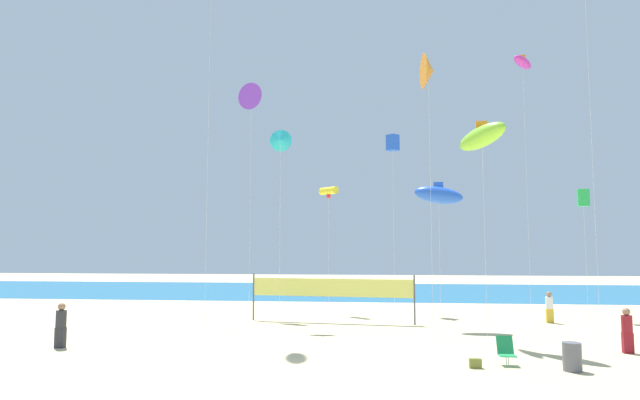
% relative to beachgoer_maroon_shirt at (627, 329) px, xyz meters
% --- Properties ---
extents(ground_plane, '(120.00, 120.00, 0.00)m').
position_rel_beachgoer_maroon_shirt_xyz_m(ground_plane, '(-11.65, -4.62, -0.85)').
color(ground_plane, '#D1BC89').
extents(ocean_band, '(120.00, 20.00, 0.01)m').
position_rel_beachgoer_maroon_shirt_xyz_m(ocean_band, '(-11.65, 27.14, -0.85)').
color(ocean_band, '#1E6B99').
rests_on(ocean_band, ground).
extents(beachgoer_maroon_shirt, '(0.37, 0.37, 1.60)m').
position_rel_beachgoer_maroon_shirt_xyz_m(beachgoer_maroon_shirt, '(0.00, 0.00, 0.00)').
color(beachgoer_maroon_shirt, maroon).
rests_on(beachgoer_maroon_shirt, ground).
extents(beachgoer_white_shirt, '(0.36, 0.36, 1.55)m').
position_rel_beachgoer_maroon_shirt_xyz_m(beachgoer_white_shirt, '(-0.28, 7.83, -0.02)').
color(beachgoer_white_shirt, gold).
rests_on(beachgoer_white_shirt, ground).
extents(beachgoer_charcoal_shirt, '(0.38, 0.38, 1.67)m').
position_rel_beachgoer_maroon_shirt_xyz_m(beachgoer_charcoal_shirt, '(-20.70, -1.11, 0.04)').
color(beachgoer_charcoal_shirt, '#2D2D33').
rests_on(beachgoer_charcoal_shirt, ground).
extents(folding_beach_chair, '(0.52, 0.65, 0.89)m').
position_rel_beachgoer_maroon_shirt_xyz_m(folding_beach_chair, '(-4.76, -2.39, -0.39)').
color(folding_beach_chair, '#1E8C4C').
rests_on(folding_beach_chair, ground).
extents(trash_barrel, '(0.55, 0.55, 0.86)m').
position_rel_beachgoer_maroon_shirt_xyz_m(trash_barrel, '(-2.97, -3.11, -0.42)').
color(trash_barrel, '#595960').
rests_on(trash_barrel, ground).
extents(volleyball_net, '(8.33, 1.09, 2.40)m').
position_rel_beachgoer_maroon_shirt_xyz_m(volleyball_net, '(-11.16, 6.91, 0.78)').
color(volleyball_net, '#4C4C51').
rests_on(volleyball_net, ground).
extents(beach_handbag, '(0.37, 0.18, 0.30)m').
position_rel_beachgoer_maroon_shirt_xyz_m(beach_handbag, '(-5.83, -3.00, -0.71)').
color(beach_handbag, olive).
rests_on(beach_handbag, ground).
extents(kite_yellow_tube, '(1.23, 1.14, 7.35)m').
position_rel_beachgoer_maroon_shirt_xyz_m(kite_yellow_tube, '(-11.67, 11.23, 6.24)').
color(kite_yellow_tube, silver).
rests_on(kite_yellow_tube, ground).
extents(kite_lime_inflatable, '(2.18, 2.48, 8.88)m').
position_rel_beachgoer_maroon_shirt_xyz_m(kite_lime_inflatable, '(-4.56, 1.55, 7.37)').
color(kite_lime_inflatable, silver).
rests_on(kite_lime_inflatable, ground).
extents(kite_blue_box, '(0.85, 0.85, 10.68)m').
position_rel_beachgoer_maroon_shirt_xyz_m(kite_blue_box, '(-7.81, 12.45, 9.32)').
color(kite_blue_box, silver).
rests_on(kite_blue_box, ground).
extents(kite_violet_delta, '(1.66, 0.82, 13.64)m').
position_rel_beachgoer_maroon_shirt_xyz_m(kite_violet_delta, '(-16.30, 10.65, 11.96)').
color(kite_violet_delta, silver).
rests_on(kite_violet_delta, ground).
extents(kite_orange_delta, '(0.66, 1.69, 12.62)m').
position_rel_beachgoer_maroon_shirt_xyz_m(kite_orange_delta, '(-6.42, 3.85, 10.93)').
color(kite_orange_delta, silver).
rests_on(kite_orange_delta, ground).
extents(kite_green_box, '(0.67, 0.67, 6.88)m').
position_rel_beachgoer_maroon_shirt_xyz_m(kite_green_box, '(2.24, 9.62, 5.56)').
color(kite_green_box, silver).
rests_on(kite_green_box, ground).
extents(kite_magenta_inflatable, '(1.74, 1.75, 16.04)m').
position_rel_beachgoer_maroon_shirt_xyz_m(kite_magenta_inflatable, '(0.53, 14.09, 14.68)').
color(kite_magenta_inflatable, silver).
rests_on(kite_magenta_inflatable, ground).
extents(kite_blue_inflatable, '(2.48, 0.93, 6.95)m').
position_rel_beachgoer_maroon_shirt_xyz_m(kite_blue_inflatable, '(-5.83, 6.06, 5.45)').
color(kite_blue_inflatable, silver).
rests_on(kite_blue_inflatable, ground).
extents(kite_cyan_delta, '(1.14, 0.35, 9.73)m').
position_rel_beachgoer_maroon_shirt_xyz_m(kite_cyan_delta, '(-13.65, 5.98, 8.30)').
color(kite_cyan_delta, silver).
rests_on(kite_cyan_delta, ground).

